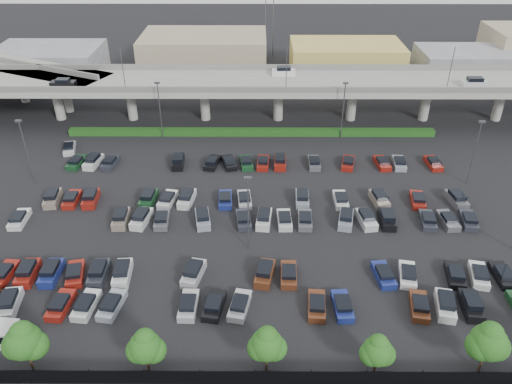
{
  "coord_description": "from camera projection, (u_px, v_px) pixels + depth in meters",
  "views": [
    {
      "loc": [
        1.17,
        -57.43,
        39.07
      ],
      "look_at": [
        0.9,
        2.1,
        2.0
      ],
      "focal_mm": 35.0,
      "sensor_mm": 36.0,
      "label": 1
    }
  ],
  "objects": [
    {
      "name": "hedge",
      "position": [
        252.0,
        132.0,
        90.34
      ],
      "size": [
        66.0,
        1.6,
        1.1
      ],
      "primitive_type": "cube",
      "color": "#144213",
      "rests_on": "ground"
    },
    {
      "name": "overpass",
      "position": [
        251.0,
        85.0,
        92.88
      ],
      "size": [
        150.0,
        13.0,
        15.8
      ],
      "color": "gray",
      "rests_on": "ground"
    },
    {
      "name": "fence",
      "position": [
        244.0,
        378.0,
        45.17
      ],
      "size": [
        70.0,
        0.1,
        2.0
      ],
      "color": "black",
      "rests_on": "ground"
    },
    {
      "name": "on_ramp",
      "position": [
        0.0,
        66.0,
        102.53
      ],
      "size": [
        50.93,
        30.13,
        8.8
      ],
      "color": "gray",
      "rests_on": "ground"
    },
    {
      "name": "light_poles",
      "position": [
        219.0,
        166.0,
        67.83
      ],
      "size": [
        66.9,
        48.38,
        10.3
      ],
      "color": "#46464B",
      "rests_on": "ground"
    },
    {
      "name": "distant_buildings",
      "position": [
        305.0,
        55.0,
        119.85
      ],
      "size": [
        138.0,
        24.0,
        9.0
      ],
      "color": "slate",
      "rests_on": "ground"
    },
    {
      "name": "ground",
      "position": [
        249.0,
        212.0,
        69.41
      ],
      "size": [
        280.0,
        280.0,
        0.0
      ],
      "primitive_type": "plane",
      "color": "black"
    },
    {
      "name": "parked_cars",
      "position": [
        237.0,
        225.0,
        65.72
      ],
      "size": [
        63.15,
        41.69,
        1.67
      ],
      "color": "#282B35",
      "rests_on": "ground"
    },
    {
      "name": "tree_row",
      "position": [
        252.0,
        345.0,
        45.03
      ],
      "size": [
        65.07,
        3.66,
        5.94
      ],
      "color": "#332316",
      "rests_on": "ground"
    }
  ]
}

